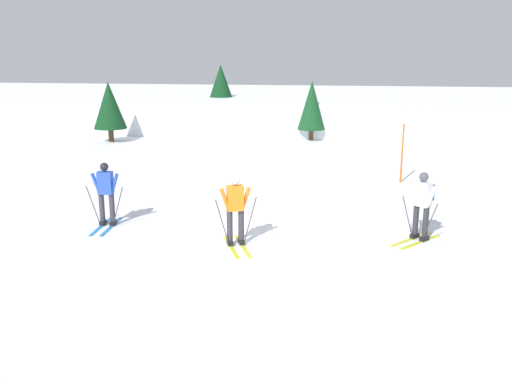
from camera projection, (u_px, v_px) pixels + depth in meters
The scene contains 9 objects.
ground_plane at pixel (252, 244), 13.69m from camera, with size 120.00×120.00×0.00m, color white.
far_snow_ridge at pixel (302, 113), 33.05m from camera, with size 80.00×8.72×1.86m, color white.
skier_orange at pixel (235, 208), 13.38m from camera, with size 0.96×1.62×1.71m.
skier_blue at pixel (106, 192), 14.88m from camera, with size 1.00×1.62×1.71m.
skier_white at pixel (423, 202), 13.75m from camera, with size 1.34×1.44×1.71m.
trail_marker_pole at pixel (402, 153), 19.69m from camera, with size 0.06×0.06×2.07m, color #C65614.
conifer_far_left at pixel (312, 105), 28.53m from camera, with size 1.40×1.40×3.03m.
conifer_far_right at pixel (109, 106), 28.12m from camera, with size 1.64×1.64×3.00m.
conifer_far_centre at pixel (221, 91), 32.56m from camera, with size 2.15×2.15×3.71m.
Camera 1 is at (1.88, -12.82, 4.61)m, focal length 39.55 mm.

